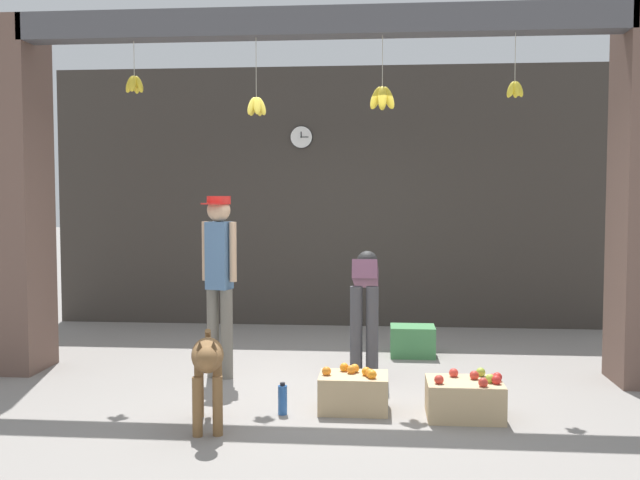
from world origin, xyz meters
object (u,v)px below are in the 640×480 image
at_px(fruit_crate_oranges, 354,392).
at_px(produce_box_green, 413,341).
at_px(shopkeeper, 219,271).
at_px(dog, 208,363).
at_px(wall_clock, 301,137).
at_px(worker_stooping, 365,295).
at_px(water_bottle, 283,399).
at_px(fruit_crate_apples, 465,398).

bearing_deg(fruit_crate_oranges, produce_box_green, 74.44).
xyz_separation_m(shopkeeper, produce_box_green, (1.77, 1.02, -0.81)).
distance_m(shopkeeper, fruit_crate_oranges, 1.73).
height_order(dog, wall_clock, wall_clock).
distance_m(dog, produce_box_green, 2.87).
xyz_separation_m(worker_stooping, fruit_crate_oranges, (-0.06, -1.07, -0.60)).
xyz_separation_m(shopkeeper, fruit_crate_oranges, (1.24, -0.89, -0.82)).
distance_m(fruit_crate_oranges, water_bottle, 0.55).
bearing_deg(worker_stooping, fruit_crate_apples, -55.67).
distance_m(worker_stooping, fruit_crate_apples, 1.52).
height_order(shopkeeper, wall_clock, wall_clock).
distance_m(shopkeeper, wall_clock, 3.04).
height_order(worker_stooping, fruit_crate_oranges, worker_stooping).
xyz_separation_m(fruit_crate_apples, water_bottle, (-1.36, -0.04, -0.03)).
height_order(fruit_crate_apples, wall_clock, wall_clock).
relative_size(dog, wall_clock, 2.90).
relative_size(dog, shopkeeper, 0.50).
relative_size(fruit_crate_apples, water_bottle, 2.29).
bearing_deg(shopkeeper, produce_box_green, -133.65).
height_order(shopkeeper, fruit_crate_apples, shopkeeper).
bearing_deg(fruit_crate_apples, wall_clock, 114.05).
relative_size(dog, water_bottle, 3.40).
bearing_deg(worker_stooping, produce_box_green, 62.05).
distance_m(dog, wall_clock, 4.47).
bearing_deg(dog, fruit_crate_apples, 88.78).
distance_m(dog, shopkeeper, 1.48).
bearing_deg(produce_box_green, shopkeeper, -150.09).
bearing_deg(produce_box_green, worker_stooping, -118.93).
bearing_deg(fruit_crate_apples, water_bottle, -178.16).
xyz_separation_m(worker_stooping, water_bottle, (-0.59, -1.21, -0.63)).
xyz_separation_m(dog, fruit_crate_oranges, (1.02, 0.48, -0.32)).
bearing_deg(fruit_crate_oranges, shopkeeper, 144.36).
bearing_deg(water_bottle, produce_box_green, 62.66).
bearing_deg(dog, worker_stooping, 132.04).
relative_size(dog, fruit_crate_oranges, 1.57).
height_order(fruit_crate_oranges, produce_box_green, fruit_crate_oranges).
height_order(fruit_crate_apples, water_bottle, fruit_crate_apples).
bearing_deg(produce_box_green, wall_clock, 129.10).
bearing_deg(dog, wall_clock, 163.79).
relative_size(worker_stooping, fruit_crate_apples, 2.00).
bearing_deg(dog, shopkeeper, 176.27).
xyz_separation_m(shopkeeper, fruit_crate_apples, (2.07, -0.99, -0.82)).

